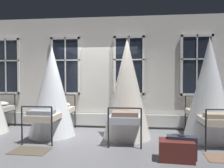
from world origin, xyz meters
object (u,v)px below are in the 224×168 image
suitcase_dark (181,147)px  travel_trunk (176,150)px  cot_fourth (209,90)px  cot_third (127,90)px  cot_second (52,92)px

suitcase_dark → travel_trunk: size_ratio=0.91×
cot_fourth → travel_trunk: 2.14m
cot_third → suitcase_dark: cot_third is taller
cot_third → suitcase_dark: size_ratio=4.45×
cot_fourth → travel_trunk: bearing=144.9°
cot_second → cot_fourth: bearing=-89.7°
suitcase_dark → travel_trunk: suitcase_dark is taller
cot_third → suitcase_dark: bearing=-142.1°
cot_fourth → suitcase_dark: bearing=146.1°
cot_second → cot_third: size_ratio=0.93×
cot_fourth → suitcase_dark: 2.00m
travel_trunk → cot_second: bearing=152.9°
cot_fourth → cot_third: bearing=88.7°
cot_second → suitcase_dark: cot_second is taller
cot_third → cot_fourth: size_ratio=1.00×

